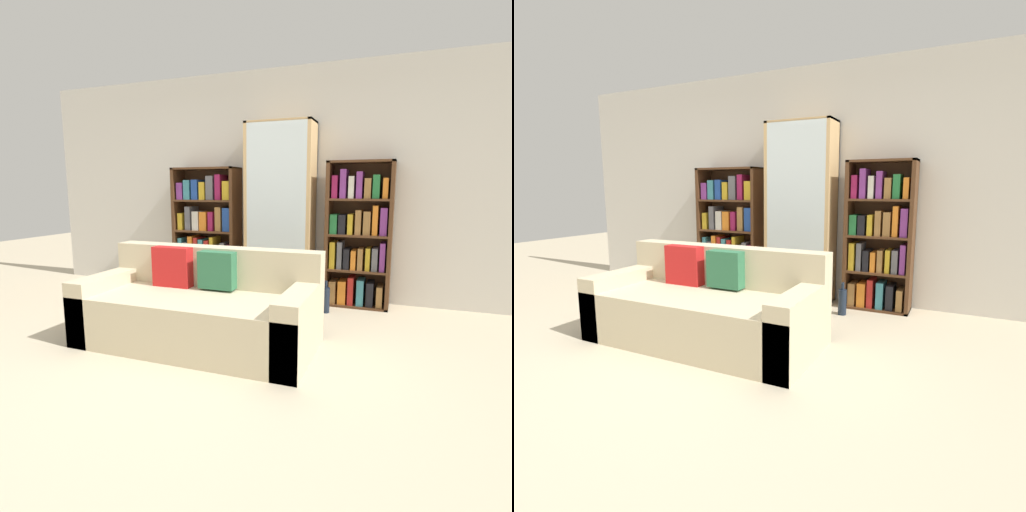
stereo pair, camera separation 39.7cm
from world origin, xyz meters
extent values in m
plane|color=beige|center=(0.00, 0.00, 0.00)|extent=(16.00, 16.00, 0.00)
cube|color=beige|center=(0.00, 2.26, 1.35)|extent=(6.48, 0.06, 2.70)
cube|color=beige|center=(-0.09, 0.40, 0.22)|extent=(1.98, 0.90, 0.43)
cube|color=beige|center=(-0.09, 0.76, 0.61)|extent=(1.98, 0.20, 0.36)
cube|color=beige|center=(-0.98, 0.40, 0.28)|extent=(0.20, 0.90, 0.55)
cube|color=beige|center=(0.80, 0.40, 0.28)|extent=(0.20, 0.90, 0.55)
cube|color=red|center=(-0.44, 0.60, 0.61)|extent=(0.36, 0.12, 0.36)
cube|color=#2D6B47|center=(0.01, 0.60, 0.61)|extent=(0.32, 0.12, 0.32)
cube|color=#4C2D19|center=(-1.23, 2.05, 0.78)|extent=(0.04, 0.32, 1.57)
cube|color=#4C2D19|center=(-0.43, 2.05, 0.78)|extent=(0.04, 0.32, 1.57)
cube|color=#4C2D19|center=(-0.83, 2.05, 1.56)|extent=(0.84, 0.32, 0.02)
cube|color=#4C2D19|center=(-0.83, 2.05, 0.01)|extent=(0.84, 0.32, 0.02)
cube|color=#4C2D19|center=(-0.83, 2.20, 0.78)|extent=(0.84, 0.01, 1.57)
cube|color=#4C2D19|center=(-0.83, 2.05, 0.40)|extent=(0.76, 0.32, 0.02)
cube|color=#4C2D19|center=(-0.83, 2.05, 0.78)|extent=(0.76, 0.32, 0.02)
cube|color=#4C2D19|center=(-0.83, 2.05, 1.16)|extent=(0.76, 0.32, 0.02)
cube|color=#AD231E|center=(-1.16, 2.04, 0.17)|extent=(0.05, 0.24, 0.29)
cube|color=#AD231E|center=(-1.08, 2.04, 0.15)|extent=(0.06, 0.24, 0.25)
cube|color=black|center=(-1.00, 2.04, 0.14)|extent=(0.07, 0.24, 0.24)
cube|color=black|center=(-0.91, 2.04, 0.16)|extent=(0.05, 0.24, 0.27)
cube|color=#237038|center=(-0.83, 2.04, 0.16)|extent=(0.07, 0.24, 0.28)
cube|color=teal|center=(-0.75, 2.04, 0.15)|extent=(0.06, 0.24, 0.24)
cube|color=#7A3384|center=(-0.67, 2.04, 0.18)|extent=(0.07, 0.24, 0.30)
cube|color=orange|center=(-0.59, 2.04, 0.14)|extent=(0.06, 0.24, 0.23)
cube|color=orange|center=(-0.50, 2.04, 0.13)|extent=(0.05, 0.24, 0.21)
cube|color=teal|center=(-1.16, 2.04, 0.55)|extent=(0.05, 0.24, 0.27)
cube|color=#5B5B60|center=(-1.09, 2.04, 0.53)|extent=(0.06, 0.24, 0.22)
cube|color=orange|center=(-1.02, 2.04, 0.57)|extent=(0.06, 0.24, 0.30)
cube|color=#AD231E|center=(-0.94, 2.04, 0.56)|extent=(0.05, 0.24, 0.29)
cube|color=teal|center=(-0.87, 2.04, 0.55)|extent=(0.06, 0.24, 0.27)
cube|color=#AD231E|center=(-0.79, 2.04, 0.54)|extent=(0.06, 0.24, 0.26)
cube|color=gold|center=(-0.72, 2.04, 0.57)|extent=(0.05, 0.24, 0.30)
cube|color=#5B5B60|center=(-0.65, 2.04, 0.52)|extent=(0.05, 0.24, 0.20)
cube|color=#5B5B60|center=(-0.57, 2.04, 0.53)|extent=(0.06, 0.24, 0.24)
cube|color=#8E1947|center=(-0.49, 2.04, 0.52)|extent=(0.06, 0.24, 0.21)
cube|color=gold|center=(-1.15, 2.04, 0.90)|extent=(0.06, 0.24, 0.21)
cube|color=#5B5B60|center=(-1.04, 2.04, 0.94)|extent=(0.07, 0.24, 0.29)
cube|color=beige|center=(-0.93, 2.04, 0.91)|extent=(0.09, 0.24, 0.24)
cube|color=orange|center=(-0.83, 2.04, 0.91)|extent=(0.09, 0.24, 0.23)
cube|color=#8E1947|center=(-0.72, 2.04, 0.91)|extent=(0.06, 0.24, 0.23)
cube|color=olive|center=(-0.62, 2.04, 0.94)|extent=(0.08, 0.24, 0.29)
cube|color=#1E4293|center=(-0.51, 2.04, 0.94)|extent=(0.09, 0.24, 0.28)
cube|color=#7A3384|center=(-1.14, 2.04, 1.28)|extent=(0.08, 0.24, 0.21)
cube|color=teal|center=(-1.04, 2.04, 1.30)|extent=(0.08, 0.24, 0.24)
cube|color=#1E4293|center=(-0.93, 2.04, 1.30)|extent=(0.08, 0.24, 0.24)
cube|color=gold|center=(-0.83, 2.04, 1.28)|extent=(0.08, 0.24, 0.21)
cube|color=#5B5B60|center=(-0.73, 2.04, 1.32)|extent=(0.09, 0.24, 0.29)
cube|color=#8E1947|center=(-0.62, 2.04, 1.33)|extent=(0.07, 0.24, 0.30)
cube|color=gold|center=(-0.51, 2.04, 1.29)|extent=(0.09, 0.24, 0.22)
cube|color=tan|center=(-0.23, 2.03, 1.03)|extent=(0.04, 0.36, 2.06)
cube|color=tan|center=(0.51, 2.03, 1.03)|extent=(0.04, 0.36, 2.06)
cube|color=tan|center=(0.14, 2.03, 2.05)|extent=(0.78, 0.36, 0.02)
cube|color=tan|center=(0.14, 2.03, 0.01)|extent=(0.78, 0.36, 0.02)
cube|color=tan|center=(0.14, 2.20, 1.03)|extent=(0.78, 0.01, 2.06)
cube|color=silver|center=(0.14, 1.85, 1.03)|extent=(0.70, 0.01, 2.04)
cube|color=tan|center=(0.14, 2.03, 0.43)|extent=(0.70, 0.32, 0.02)
cube|color=tan|center=(0.14, 2.03, 0.83)|extent=(0.70, 0.32, 0.02)
cube|color=tan|center=(0.14, 2.03, 1.23)|extent=(0.70, 0.32, 0.02)
cube|color=tan|center=(0.14, 2.03, 1.63)|extent=(0.70, 0.32, 0.02)
cylinder|color=silver|center=(-0.12, 2.03, 0.06)|extent=(0.01, 0.01, 0.06)
cone|color=silver|center=(-0.12, 2.03, 0.13)|extent=(0.09, 0.09, 0.08)
cylinder|color=silver|center=(0.01, 2.05, 0.06)|extent=(0.01, 0.01, 0.06)
cone|color=silver|center=(0.01, 2.05, 0.13)|extent=(0.09, 0.09, 0.08)
cylinder|color=silver|center=(0.14, 2.03, 0.06)|extent=(0.01, 0.01, 0.06)
cone|color=silver|center=(0.14, 2.03, 0.13)|extent=(0.09, 0.09, 0.08)
cylinder|color=silver|center=(0.27, 2.03, 0.06)|extent=(0.01, 0.01, 0.06)
cone|color=silver|center=(0.27, 2.03, 0.13)|extent=(0.09, 0.09, 0.08)
cylinder|color=silver|center=(0.40, 2.05, 0.06)|extent=(0.01, 0.01, 0.06)
cone|color=silver|center=(0.40, 2.05, 0.13)|extent=(0.09, 0.09, 0.08)
cylinder|color=silver|center=(-0.13, 2.05, 0.48)|extent=(0.01, 0.01, 0.08)
cone|color=silver|center=(-0.13, 2.05, 0.57)|extent=(0.08, 0.08, 0.10)
cylinder|color=silver|center=(-0.03, 2.04, 0.48)|extent=(0.01, 0.01, 0.08)
cone|color=silver|center=(-0.03, 2.04, 0.57)|extent=(0.08, 0.08, 0.10)
cylinder|color=silver|center=(0.08, 2.04, 0.48)|extent=(0.01, 0.01, 0.08)
cone|color=silver|center=(0.08, 2.04, 0.57)|extent=(0.08, 0.08, 0.10)
cylinder|color=silver|center=(0.19, 2.05, 0.48)|extent=(0.01, 0.01, 0.08)
cone|color=silver|center=(0.19, 2.05, 0.57)|extent=(0.08, 0.08, 0.10)
cylinder|color=silver|center=(0.30, 2.02, 0.48)|extent=(0.01, 0.01, 0.08)
cone|color=silver|center=(0.30, 2.02, 0.57)|extent=(0.08, 0.08, 0.10)
cylinder|color=silver|center=(0.41, 2.01, 0.48)|extent=(0.01, 0.01, 0.08)
cone|color=silver|center=(0.41, 2.01, 0.57)|extent=(0.08, 0.08, 0.10)
cylinder|color=silver|center=(-0.11, 2.01, 0.88)|extent=(0.01, 0.01, 0.08)
cone|color=silver|center=(-0.11, 2.01, 0.96)|extent=(0.09, 0.09, 0.09)
cylinder|color=silver|center=(0.06, 2.04, 0.88)|extent=(0.01, 0.01, 0.08)
cone|color=silver|center=(0.06, 2.04, 0.96)|extent=(0.09, 0.09, 0.09)
cylinder|color=silver|center=(0.22, 2.01, 0.88)|extent=(0.01, 0.01, 0.08)
cone|color=silver|center=(0.22, 2.01, 0.96)|extent=(0.09, 0.09, 0.09)
cylinder|color=silver|center=(0.39, 2.01, 0.88)|extent=(0.01, 0.01, 0.08)
cone|color=silver|center=(0.39, 2.01, 0.96)|extent=(0.09, 0.09, 0.09)
cylinder|color=silver|center=(-0.13, 2.05, 1.29)|extent=(0.01, 0.01, 0.09)
cone|color=silver|center=(-0.13, 2.05, 1.38)|extent=(0.08, 0.08, 0.10)
cylinder|color=silver|center=(-0.03, 2.05, 1.29)|extent=(0.01, 0.01, 0.09)
cone|color=silver|center=(-0.03, 2.05, 1.38)|extent=(0.08, 0.08, 0.10)
cylinder|color=silver|center=(0.08, 2.03, 1.29)|extent=(0.01, 0.01, 0.09)
cone|color=silver|center=(0.08, 2.03, 1.38)|extent=(0.08, 0.08, 0.10)
cylinder|color=silver|center=(0.19, 2.03, 1.29)|extent=(0.01, 0.01, 0.09)
cone|color=silver|center=(0.19, 2.03, 1.38)|extent=(0.08, 0.08, 0.10)
cylinder|color=silver|center=(0.30, 2.04, 1.29)|extent=(0.01, 0.01, 0.09)
cone|color=silver|center=(0.30, 2.04, 1.38)|extent=(0.08, 0.08, 0.10)
cylinder|color=silver|center=(0.41, 2.01, 1.29)|extent=(0.01, 0.01, 0.09)
cone|color=silver|center=(0.41, 2.01, 1.38)|extent=(0.08, 0.08, 0.10)
cylinder|color=silver|center=(-0.08, 2.01, 1.68)|extent=(0.01, 0.01, 0.08)
cone|color=silver|center=(-0.08, 2.01, 1.77)|extent=(0.09, 0.09, 0.09)
cylinder|color=silver|center=(0.14, 2.03, 1.68)|extent=(0.01, 0.01, 0.08)
cone|color=silver|center=(0.14, 2.03, 1.77)|extent=(0.09, 0.09, 0.09)
cylinder|color=silver|center=(0.36, 2.04, 1.68)|extent=(0.01, 0.01, 0.08)
cone|color=silver|center=(0.36, 2.04, 1.77)|extent=(0.09, 0.09, 0.09)
cube|color=#4C2D19|center=(0.71, 2.05, 0.80)|extent=(0.04, 0.32, 1.61)
cube|color=#4C2D19|center=(1.38, 2.05, 0.80)|extent=(0.04, 0.32, 1.61)
cube|color=#4C2D19|center=(1.04, 2.05, 1.60)|extent=(0.71, 0.32, 0.02)
cube|color=#4C2D19|center=(1.04, 2.05, 0.01)|extent=(0.71, 0.32, 0.02)
cube|color=#4C2D19|center=(1.04, 2.20, 0.80)|extent=(0.71, 0.01, 1.61)
cube|color=#4C2D19|center=(1.04, 2.05, 0.41)|extent=(0.63, 0.32, 0.02)
cube|color=#4C2D19|center=(1.04, 2.05, 0.80)|extent=(0.63, 0.32, 0.02)
cube|color=#4C2D19|center=(1.04, 2.05, 1.19)|extent=(0.63, 0.32, 0.02)
cube|color=olive|center=(0.79, 2.04, 0.15)|extent=(0.08, 0.24, 0.25)
cube|color=orange|center=(0.89, 2.04, 0.16)|extent=(0.09, 0.24, 0.26)
cube|color=#AD231E|center=(0.99, 2.04, 0.18)|extent=(0.06, 0.24, 0.31)
cube|color=teal|center=(1.09, 2.04, 0.17)|extent=(0.07, 0.24, 0.29)
cube|color=black|center=(1.20, 2.04, 0.16)|extent=(0.07, 0.24, 0.27)
cube|color=olive|center=(1.30, 2.04, 0.14)|extent=(0.06, 0.24, 0.23)
cube|color=gold|center=(0.78, 2.04, 0.58)|extent=(0.06, 0.24, 0.30)
cube|color=#5B5B60|center=(0.86, 2.04, 0.58)|extent=(0.05, 0.24, 0.30)
cube|color=black|center=(0.93, 2.04, 0.54)|extent=(0.06, 0.24, 0.23)
cube|color=orange|center=(1.01, 2.04, 0.53)|extent=(0.05, 0.24, 0.21)
cube|color=olive|center=(1.08, 2.04, 0.55)|extent=(0.05, 0.24, 0.24)
cube|color=gold|center=(1.16, 2.04, 0.55)|extent=(0.05, 0.24, 0.25)
cube|color=#5B5B60|center=(1.23, 2.04, 0.55)|extent=(0.06, 0.24, 0.25)
cube|color=#7A3384|center=(1.31, 2.04, 0.58)|extent=(0.05, 0.24, 0.31)
cube|color=#237038|center=(0.78, 2.04, 0.92)|extent=(0.08, 0.24, 0.22)
cube|color=black|center=(0.87, 2.04, 0.92)|extent=(0.08, 0.24, 0.21)
cube|color=gold|center=(0.96, 2.04, 0.93)|extent=(0.05, 0.24, 0.22)
cube|color=olive|center=(1.04, 2.04, 0.95)|extent=(0.06, 0.24, 0.27)
cube|color=olive|center=(1.13, 2.04, 0.94)|extent=(0.07, 0.24, 0.25)
cube|color=orange|center=(1.22, 2.04, 0.97)|extent=(0.05, 0.24, 0.32)
cube|color=#7A3384|center=(1.31, 2.04, 0.96)|extent=(0.07, 0.24, 0.29)
cube|color=#8E1947|center=(0.78, 2.04, 1.33)|extent=(0.06, 0.24, 0.25)
cube|color=#7A3384|center=(0.87, 2.04, 1.36)|extent=(0.06, 0.24, 0.31)
cube|color=beige|center=(0.96, 2.04, 1.32)|extent=(0.06, 0.24, 0.24)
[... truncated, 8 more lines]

